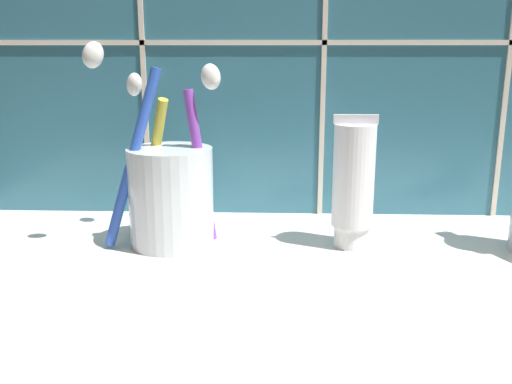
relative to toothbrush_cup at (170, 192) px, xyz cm
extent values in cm
cube|color=silver|center=(12.31, -8.13, -5.87)|extent=(73.29, 37.37, 2.00)
cube|color=beige|center=(12.31, 9.96, 12.92)|extent=(83.29, 0.24, 0.50)
cylinder|color=silver|center=(0.11, -0.06, -0.47)|extent=(7.54, 7.54, 8.79)
cylinder|color=purple|center=(2.74, 0.36, 2.25)|extent=(2.92, 1.36, 13.56)
ellipsoid|color=white|center=(3.84, 0.17, 10.05)|extent=(2.17, 1.62, 2.42)
cylinder|color=yellow|center=(-1.94, 2.27, 1.81)|extent=(4.35, 4.53, 12.87)
ellipsoid|color=white|center=(-3.76, 4.18, 9.13)|extent=(2.55, 2.59, 2.64)
cylinder|color=blue|center=(-2.92, -1.10, 3.18)|extent=(5.69, 1.91, 15.56)
ellipsoid|color=white|center=(-5.58, -1.60, 11.87)|extent=(2.47, 1.69, 2.60)
cylinder|color=white|center=(16.23, -0.06, -3.88)|extent=(3.09, 3.09, 1.98)
cylinder|color=white|center=(16.23, -0.06, 1.63)|extent=(3.64, 3.64, 9.03)
cube|color=silver|center=(16.23, -0.06, 6.54)|extent=(3.82, 0.36, 0.80)
camera|label=1|loc=(9.55, -48.87, 12.55)|focal=40.00mm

